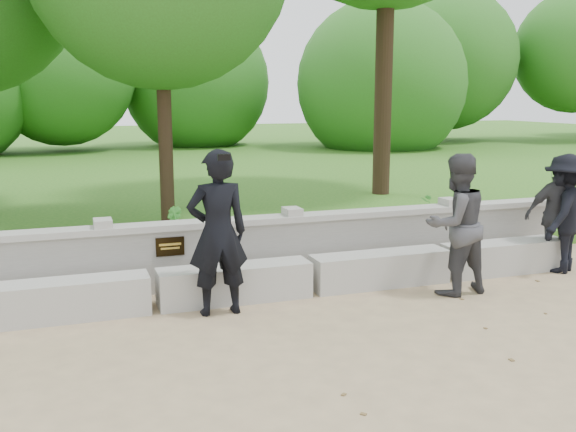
# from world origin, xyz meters

# --- Properties ---
(ground) EXTENTS (80.00, 80.00, 0.00)m
(ground) POSITION_xyz_m (0.00, 0.00, 0.00)
(ground) COLOR tan
(ground) RESTS_ON ground
(lawn) EXTENTS (40.00, 22.00, 0.25)m
(lawn) POSITION_xyz_m (0.00, 14.00, 0.12)
(lawn) COLOR #215A16
(lawn) RESTS_ON ground
(concrete_bench) EXTENTS (11.90, 0.45, 0.45)m
(concrete_bench) POSITION_xyz_m (0.00, 1.90, 0.22)
(concrete_bench) COLOR #A9A7A0
(concrete_bench) RESTS_ON ground
(parapet_wall) EXTENTS (12.50, 0.35, 0.90)m
(parapet_wall) POSITION_xyz_m (0.00, 2.60, 0.46)
(parapet_wall) COLOR #9F9D96
(parapet_wall) RESTS_ON ground
(man_main) EXTENTS (0.70, 0.63, 1.93)m
(man_main) POSITION_xyz_m (0.70, 1.51, 0.96)
(man_main) COLOR black
(man_main) RESTS_ON ground
(visitor_left) EXTENTS (0.95, 0.78, 1.80)m
(visitor_left) POSITION_xyz_m (3.73, 1.29, 0.90)
(visitor_left) COLOR #38383D
(visitor_left) RESTS_ON ground
(visitor_mid) EXTENTS (1.27, 1.12, 1.70)m
(visitor_mid) POSITION_xyz_m (5.80, 1.68, 0.85)
(visitor_mid) COLOR black
(visitor_mid) RESTS_ON ground
(visitor_right) EXTENTS (1.02, 0.66, 1.61)m
(visitor_right) POSITION_xyz_m (5.80, 1.80, 0.81)
(visitor_right) COLOR #36363A
(visitor_right) RESTS_ON ground
(shrub_b) EXTENTS (0.32, 0.35, 0.52)m
(shrub_b) POSITION_xyz_m (0.69, 4.56, 0.51)
(shrub_b) COLOR #37842D
(shrub_b) RESTS_ON lawn
(shrub_c) EXTENTS (0.76, 0.73, 0.66)m
(shrub_c) POSITION_xyz_m (4.77, 3.30, 0.58)
(shrub_c) COLOR #37842D
(shrub_c) RESTS_ON lawn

